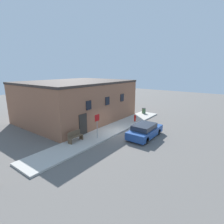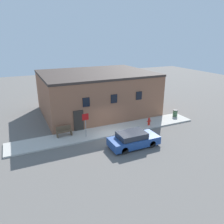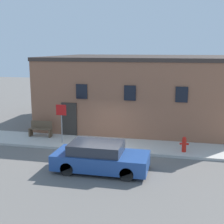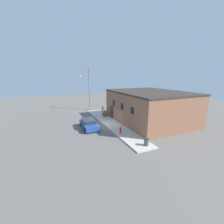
{
  "view_description": "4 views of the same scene",
  "coord_description": "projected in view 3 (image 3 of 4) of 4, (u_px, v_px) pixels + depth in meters",
  "views": [
    {
      "loc": [
        -13.96,
        -9.41,
        6.35
      ],
      "look_at": [
        0.35,
        1.28,
        2.0
      ],
      "focal_mm": 28.0,
      "sensor_mm": 36.0,
      "label": 1
    },
    {
      "loc": [
        -8.12,
        -16.91,
        8.91
      ],
      "look_at": [
        0.35,
        1.28,
        2.0
      ],
      "focal_mm": 35.0,
      "sensor_mm": 36.0,
      "label": 2
    },
    {
      "loc": [
        4.08,
        -15.47,
        5.5
      ],
      "look_at": [
        0.35,
        1.28,
        2.0
      ],
      "focal_mm": 50.0,
      "sensor_mm": 36.0,
      "label": 3
    },
    {
      "loc": [
        20.65,
        -7.55,
        7.43
      ],
      "look_at": [
        0.35,
        1.28,
        2.0
      ],
      "focal_mm": 24.0,
      "sensor_mm": 36.0,
      "label": 4
    }
  ],
  "objects": [
    {
      "name": "fire_hydrant",
      "position": [
        184.0,
        144.0,
        16.43
      ],
      "size": [
        0.48,
        0.23,
        0.82
      ],
      "color": "red",
      "rests_on": "sidewalk"
    },
    {
      "name": "sidewalk",
      "position": [
        106.0,
        144.0,
        17.98
      ],
      "size": [
        19.09,
        2.56,
        0.14
      ],
      "color": "#BCB7AD",
      "rests_on": "ground"
    },
    {
      "name": "ground_plane",
      "position": [
        101.0,
        153.0,
        16.77
      ],
      "size": [
        80.0,
        80.0,
        0.0
      ],
      "primitive_type": "plane",
      "color": "#66605B"
    },
    {
      "name": "stop_sign",
      "position": [
        61.0,
        117.0,
        17.77
      ],
      "size": [
        0.61,
        0.06,
        2.25
      ],
      "color": "gray",
      "rests_on": "sidewalk"
    },
    {
      "name": "bench",
      "position": [
        41.0,
        129.0,
        19.35
      ],
      "size": [
        1.41,
        0.44,
        0.95
      ],
      "color": "brown",
      "rests_on": "sidewalk"
    },
    {
      "name": "parked_car",
      "position": [
        100.0,
        157.0,
        14.16
      ],
      "size": [
        4.29,
        1.87,
        1.33
      ],
      "color": "black",
      "rests_on": "ground"
    },
    {
      "name": "brick_building",
      "position": [
        141.0,
        90.0,
        23.25
      ],
      "size": [
        12.88,
        10.1,
        4.97
      ],
      "color": "#8E5B42",
      "rests_on": "ground"
    }
  ]
}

